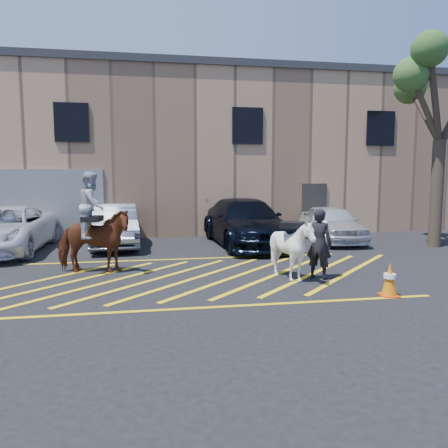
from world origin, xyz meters
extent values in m
plane|color=black|center=(0.00, 0.00, 0.00)|extent=(90.00, 90.00, 0.00)
imported|color=white|center=(-5.89, 4.44, 0.76)|extent=(2.65, 5.53, 1.52)
imported|color=gray|center=(-2.39, 5.13, 0.76)|extent=(1.97, 4.73, 1.52)
imported|color=black|center=(2.38, 4.54, 0.84)|extent=(2.68, 5.93, 1.69)
imported|color=silver|center=(5.84, 4.73, 0.71)|extent=(1.92, 4.23, 1.41)
imported|color=black|center=(3.01, -0.89, 0.89)|extent=(0.77, 0.74, 1.77)
cube|color=tan|center=(0.00, 12.00, 3.50)|extent=(32.00, 10.00, 7.00)
cube|color=#2D2D30|center=(0.00, 12.00, 7.15)|extent=(32.20, 10.20, 0.30)
cube|color=black|center=(-4.00, 6.96, 4.60)|extent=(1.30, 0.08, 1.50)
cube|color=black|center=(3.00, 6.96, 4.60)|extent=(1.30, 0.08, 1.50)
cube|color=black|center=(9.00, 6.96, 4.60)|extent=(1.30, 0.08, 1.50)
cube|color=#38332D|center=(6.00, 6.96, 1.10)|extent=(1.10, 0.08, 2.20)
cube|color=yellow|center=(-4.20, -0.30, 0.01)|extent=(4.20, 4.20, 0.01)
cube|color=yellow|center=(-3.15, -0.30, 0.01)|extent=(4.20, 4.20, 0.01)
cube|color=yellow|center=(-2.10, -0.30, 0.01)|extent=(4.20, 4.20, 0.01)
cube|color=yellow|center=(-1.05, -0.30, 0.01)|extent=(4.20, 4.20, 0.01)
cube|color=yellow|center=(0.00, -0.30, 0.01)|extent=(4.20, 4.20, 0.01)
cube|color=yellow|center=(1.05, -0.30, 0.01)|extent=(4.20, 4.20, 0.01)
cube|color=yellow|center=(2.10, -0.30, 0.01)|extent=(4.20, 4.20, 0.01)
cube|color=yellow|center=(3.15, -0.30, 0.01)|extent=(4.20, 4.20, 0.01)
cube|color=yellow|center=(4.20, -0.30, 0.01)|extent=(4.20, 4.20, 0.01)
cube|color=yellow|center=(0.00, 2.20, 0.01)|extent=(9.50, 0.12, 0.01)
cube|color=yellow|center=(0.00, -2.80, 0.01)|extent=(9.50, 0.12, 0.01)
imported|color=maroon|center=(-2.60, 0.72, 0.85)|extent=(2.15, 1.25, 1.71)
imported|color=#A9ADB4|center=(-2.60, 0.72, 1.80)|extent=(0.79, 0.95, 1.74)
cube|color=black|center=(-2.60, 0.72, 1.45)|extent=(0.55, 0.63, 0.14)
imported|color=white|center=(2.30, -0.93, 0.77)|extent=(1.73, 1.80, 1.55)
cube|color=black|center=(2.30, -0.93, 1.38)|extent=(0.70, 0.66, 0.14)
cube|color=#EB3709|center=(3.90, -2.66, 0.01)|extent=(0.43, 0.43, 0.03)
cone|color=orange|center=(3.90, -2.66, 0.38)|extent=(0.32, 0.32, 0.70)
cylinder|color=white|center=(3.90, -2.66, 0.44)|extent=(0.25, 0.25, 0.10)
cylinder|color=#4B3D2D|center=(9.04, 3.01, 1.90)|extent=(0.44, 0.44, 3.80)
cylinder|color=#453229|center=(8.97, 3.87, 4.80)|extent=(0.33, 1.88, 2.34)
cylinder|color=#4D3E2F|center=(8.43, 3.01, 4.85)|extent=(1.40, 0.20, 2.39)
cylinder|color=#4C3C2E|center=(8.57, 2.74, 5.20)|extent=(1.16, 0.77, 3.11)
sphere|color=#4E7130|center=(8.89, 4.73, 5.91)|extent=(1.20, 1.20, 1.20)
sphere|color=#467432|center=(7.82, 3.01, 6.00)|extent=(1.20, 1.20, 1.20)
sphere|color=#3C672C|center=(8.09, 2.47, 6.71)|extent=(1.20, 1.20, 1.20)
camera|label=1|loc=(-1.20, -11.04, 2.61)|focal=35.00mm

